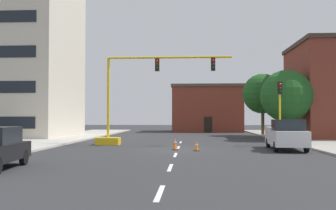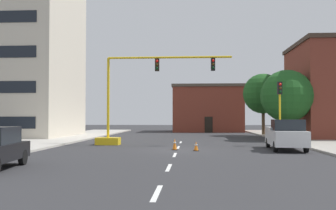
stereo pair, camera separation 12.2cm
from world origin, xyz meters
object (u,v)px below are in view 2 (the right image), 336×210
object	(u,v)px
traffic_light_pole_right	(280,99)
tree_right_mid	(287,96)
traffic_cone_roadside_a	(175,144)
traffic_cone_roadside_b	(196,146)
pickup_truck_white	(286,135)
traffic_signal_gantry	(126,115)
tree_right_far	(263,94)

from	to	relation	value
traffic_light_pole_right	tree_right_mid	size ratio (longest dim) A/B	0.74
traffic_light_pole_right	traffic_cone_roadside_a	xyz separation A→B (m)	(-7.73, -4.32, -3.15)
tree_right_mid	traffic_cone_roadside_b	xyz separation A→B (m)	(-8.43, -11.47, -3.78)
tree_right_mid	traffic_cone_roadside_b	bearing A→B (deg)	-126.31
traffic_light_pole_right	pickup_truck_white	bearing A→B (deg)	-97.41
pickup_truck_white	traffic_cone_roadside_a	size ratio (longest dim) A/B	7.21
tree_right_mid	pickup_truck_white	bearing A→B (deg)	-104.01
tree_right_mid	traffic_signal_gantry	bearing A→B (deg)	-155.16
tree_right_far	pickup_truck_white	distance (m)	19.75
tree_right_mid	traffic_cone_roadside_a	xyz separation A→B (m)	(-9.81, -10.82, -3.71)
traffic_cone_roadside_a	traffic_cone_roadside_b	size ratio (longest dim) A/B	1.26
tree_right_far	tree_right_mid	bearing A→B (deg)	-86.49
traffic_cone_roadside_a	traffic_cone_roadside_b	bearing A→B (deg)	-25.03
traffic_cone_roadside_a	traffic_cone_roadside_b	world-z (taller)	traffic_cone_roadside_a
tree_right_far	traffic_cone_roadside_b	xyz separation A→B (m)	(-7.88, -20.39, -4.53)
traffic_cone_roadside_a	traffic_signal_gantry	bearing A→B (deg)	131.70
tree_right_far	tree_right_mid	xyz separation A→B (m)	(0.55, -8.92, -0.74)
pickup_truck_white	traffic_cone_roadside_b	distance (m)	5.99
tree_right_far	pickup_truck_white	world-z (taller)	tree_right_far
traffic_signal_gantry	pickup_truck_white	bearing A→B (deg)	-19.52
traffic_signal_gantry	traffic_light_pole_right	distance (m)	11.75
traffic_cone_roadside_a	tree_right_mid	bearing A→B (deg)	47.81
traffic_signal_gantry	tree_right_far	world-z (taller)	tree_right_far
traffic_signal_gantry	pickup_truck_white	size ratio (longest dim) A/B	1.89
tree_right_far	tree_right_mid	world-z (taller)	tree_right_far
pickup_truck_white	traffic_cone_roadside_b	xyz separation A→B (m)	(-5.85, -1.13, -0.68)
tree_right_far	traffic_cone_roadside_b	distance (m)	22.32
traffic_light_pole_right	traffic_cone_roadside_a	distance (m)	9.40
tree_right_mid	traffic_cone_roadside_b	distance (m)	14.73
pickup_truck_white	traffic_light_pole_right	bearing A→B (deg)	82.59
traffic_cone_roadside_a	traffic_cone_roadside_b	xyz separation A→B (m)	(1.38, -0.65, -0.08)
traffic_light_pole_right	tree_right_far	size ratio (longest dim) A/B	0.67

